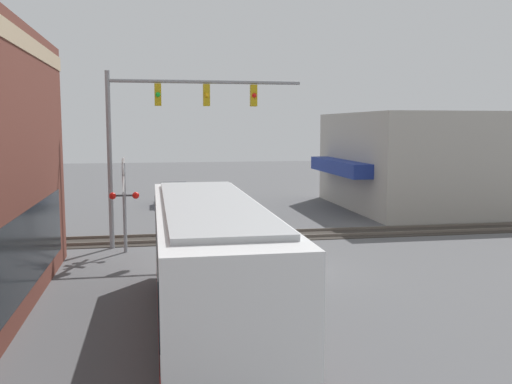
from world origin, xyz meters
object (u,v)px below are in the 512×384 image
at_px(city_bus, 210,259).
at_px(parked_car_blue, 174,195).
at_px(parked_car_black, 227,207).
at_px(crossing_signal, 124,196).

distance_m(city_bus, parked_car_blue, 22.99).
bearing_deg(parked_car_black, city_bus, 171.12).
distance_m(city_bus, parked_car_black, 16.87).
relative_size(city_bus, parked_car_blue, 2.47).
bearing_deg(crossing_signal, parked_car_blue, -10.30).
bearing_deg(city_bus, crossing_signal, 14.81).
bearing_deg(parked_car_blue, city_bus, 180.00).
distance_m(parked_car_black, parked_car_blue, 6.84).
bearing_deg(crossing_signal, parked_car_black, -34.86).
bearing_deg(parked_car_blue, parked_car_black, -157.65).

